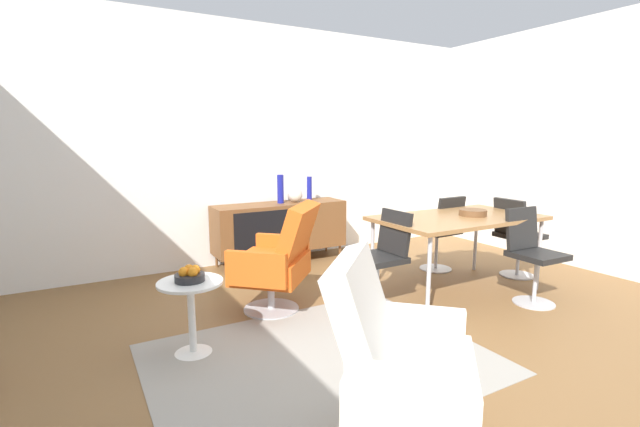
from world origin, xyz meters
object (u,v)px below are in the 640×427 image
at_px(dining_chair_far_end, 516,234).
at_px(armchair_black_shell, 397,358).
at_px(fruit_bowl, 190,275).
at_px(dining_chair_front_right, 532,252).
at_px(wooden_bowl_on_table, 473,213).
at_px(lounge_chair_red, 278,258).
at_px(side_table_round, 191,309).
at_px(vase_sculptural_dark, 309,189).
at_px(dining_chair_near_window, 383,255).
at_px(vase_cobalt, 295,195).
at_px(dining_chair_back_right, 441,230).
at_px(dining_table, 458,221).
at_px(sideboard, 280,226).
at_px(vase_ceramic_small, 280,189).

height_order(dining_chair_far_end, armchair_black_shell, armchair_black_shell).
bearing_deg(fruit_bowl, dining_chair_front_right, -10.02).
relative_size(wooden_bowl_on_table, fruit_bowl, 1.30).
xyz_separation_m(lounge_chair_red, armchair_black_shell, (-0.23, -1.86, 0.00)).
distance_m(lounge_chair_red, side_table_round, 0.95).
relative_size(vase_sculptural_dark, dining_chair_near_window, 0.35).
relative_size(vase_cobalt, wooden_bowl_on_table, 0.66).
relative_size(dining_chair_back_right, side_table_round, 1.65).
xyz_separation_m(dining_table, armchair_black_shell, (-1.96, -1.49, -0.23)).
height_order(sideboard, vase_ceramic_small, vase_ceramic_small).
xyz_separation_m(vase_ceramic_small, side_table_round, (-1.50, -1.82, -0.57)).
bearing_deg(dining_table, wooden_bowl_on_table, -18.63).
height_order(sideboard, armchair_black_shell, armchair_black_shell).
height_order(vase_cobalt, vase_sculptural_dark, vase_sculptural_dark).
distance_m(sideboard, lounge_chair_red, 1.54).
xyz_separation_m(dining_table, dining_chair_back_right, (0.35, 0.56, -0.23)).
relative_size(vase_cobalt, dining_chair_back_right, 0.20).
xyz_separation_m(vase_ceramic_small, wooden_bowl_on_table, (1.21, -1.82, -0.12)).
height_order(dining_table, dining_chair_far_end, dining_chair_far_end).
xyz_separation_m(dining_table, side_table_round, (-2.57, -0.04, -0.38)).
bearing_deg(lounge_chair_red, dining_chair_near_window, -23.84).
xyz_separation_m(sideboard, lounge_chair_red, (-0.65, -1.40, 0.03)).
bearing_deg(vase_ceramic_small, armchair_black_shell, -105.36).
bearing_deg(vase_ceramic_small, dining_table, -59.10).
bearing_deg(dining_chair_near_window, armchair_black_shell, -125.60).
bearing_deg(dining_chair_back_right, dining_chair_near_window, -155.78).
height_order(vase_cobalt, dining_chair_front_right, vase_cobalt).
xyz_separation_m(vase_cobalt, fruit_bowl, (-1.70, -1.82, -0.24)).
relative_size(dining_table, dining_chair_far_end, 1.87).
height_order(vase_ceramic_small, dining_chair_far_end, vase_ceramic_small).
distance_m(dining_chair_back_right, armchair_black_shell, 3.09).
relative_size(vase_ceramic_small, dining_table, 0.21).
height_order(vase_sculptural_dark, dining_chair_far_end, vase_sculptural_dark).
height_order(vase_sculptural_dark, armchair_black_shell, vase_sculptural_dark).
relative_size(sideboard, dining_table, 1.00).
relative_size(dining_chair_front_right, side_table_round, 1.65).
bearing_deg(vase_cobalt, dining_chair_front_right, -62.42).
relative_size(dining_chair_near_window, armchair_black_shell, 0.90).
height_order(dining_table, dining_chair_near_window, dining_chair_near_window).
bearing_deg(armchair_black_shell, dining_chair_front_right, 22.00).
xyz_separation_m(vase_sculptural_dark, armchair_black_shell, (-1.28, -3.26, -0.40)).
xyz_separation_m(sideboard, armchair_black_shell, (-0.88, -3.26, 0.03)).
height_order(wooden_bowl_on_table, side_table_round, wooden_bowl_on_table).
relative_size(vase_ceramic_small, side_table_round, 0.65).
distance_m(side_table_round, fruit_bowl, 0.24).
xyz_separation_m(sideboard, vase_cobalt, (0.21, 0.00, 0.37)).
xyz_separation_m(dining_table, dining_chair_far_end, (0.89, 0.00, -0.23)).
distance_m(vase_ceramic_small, lounge_chair_red, 1.61).
distance_m(vase_cobalt, wooden_bowl_on_table, 2.08).
xyz_separation_m(armchair_black_shell, side_table_round, (-0.61, 1.45, -0.15)).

